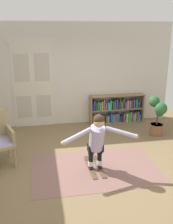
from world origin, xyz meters
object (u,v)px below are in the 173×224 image
(potted_plant, at_px, (158,115))
(skis_pair, at_px, (95,167))
(bookshelf, at_px, (116,110))
(person_skier, at_px, (97,138))

(potted_plant, bearing_deg, skis_pair, -144.91)
(bookshelf, height_order, potted_plant, potted_plant)
(skis_pair, bearing_deg, potted_plant, 35.09)
(person_skier, bearing_deg, potted_plant, 38.19)
(skis_pair, distance_m, person_skier, 0.73)
(bookshelf, xyz_separation_m, person_skier, (-1.18, -2.69, 0.36))
(bookshelf, distance_m, skis_pair, 2.82)
(bookshelf, bearing_deg, potted_plant, -55.54)
(bookshelf, xyz_separation_m, potted_plant, (0.79, -1.15, 0.19))
(skis_pair, height_order, person_skier, person_skier)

